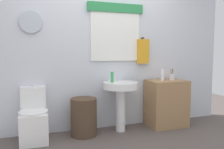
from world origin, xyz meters
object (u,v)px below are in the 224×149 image
lotion_bottle (162,75)px  laundry_hamper (84,117)px  toothbrush_cup (172,77)px  toilet (34,120)px  wooden_cabinet (166,103)px  pedestal_sink (121,94)px  soap_bottle (112,77)px

lotion_bottle → laundry_hamper: bearing=178.2°
lotion_bottle → toothbrush_cup: size_ratio=1.05×
toilet → wooden_cabinet: size_ratio=0.99×
pedestal_sink → laundry_hamper: bearing=180.0°
toilet → laundry_hamper: size_ratio=1.37×
pedestal_sink → lotion_bottle: size_ratio=3.92×
pedestal_sink → toothbrush_cup: bearing=1.3°
toilet → pedestal_sink: (1.27, -0.03, 0.30)m
toilet → soap_bottle: bearing=0.9°
laundry_hamper → toothbrush_cup: size_ratio=2.97×
toilet → laundry_hamper: toilet is taller
wooden_cabinet → soap_bottle: (-0.93, 0.05, 0.46)m
toilet → soap_bottle: size_ratio=4.76×
toothbrush_cup → lotion_bottle: bearing=-164.5°
wooden_cabinet → soap_bottle: size_ratio=4.82×
wooden_cabinet → soap_bottle: 1.04m
laundry_hamper → soap_bottle: soap_bottle is taller
lotion_bottle → pedestal_sink: bearing=176.7°
soap_bottle → lotion_bottle: 0.83m
wooden_cabinet → lotion_bottle: lotion_bottle is taller
laundry_hamper → pedestal_sink: pedestal_sink is taller
toilet → toothbrush_cup: bearing=-0.3°
soap_bottle → toothbrush_cup: (1.04, -0.03, -0.03)m
wooden_cabinet → toothbrush_cup: 0.45m
toilet → soap_bottle: soap_bottle is taller
lotion_bottle → toothbrush_cup: lotion_bottle is taller
laundry_hamper → lotion_bottle: (1.28, -0.04, 0.58)m
pedestal_sink → wooden_cabinet: bearing=0.0°
wooden_cabinet → lotion_bottle: bearing=-159.8°
laundry_hamper → toothbrush_cup: 1.59m
laundry_hamper → soap_bottle: (0.45, 0.05, 0.57)m
laundry_hamper → toothbrush_cup: (1.49, 0.02, 0.54)m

